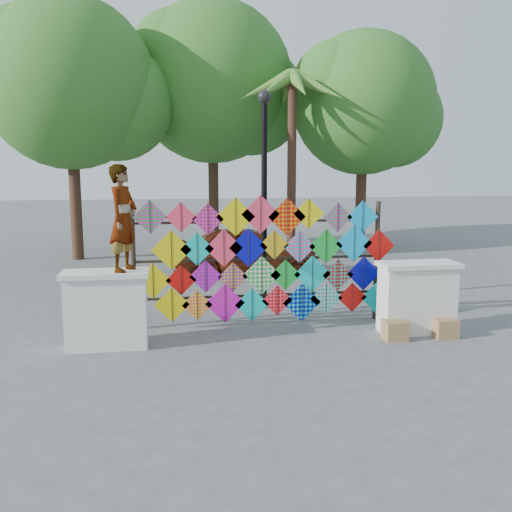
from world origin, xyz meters
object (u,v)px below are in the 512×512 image
(vendor_woman, at_px, (123,218))
(kite_rack, at_px, (266,261))
(sedan, at_px, (246,250))
(lamppost, at_px, (264,179))

(vendor_woman, bearing_deg, kite_rack, -45.26)
(kite_rack, distance_m, sedan, 4.99)
(sedan, height_order, lamppost, lamppost)
(kite_rack, distance_m, lamppost, 1.96)
(sedan, bearing_deg, lamppost, -179.62)
(kite_rack, bearing_deg, lamppost, 81.53)
(vendor_woman, bearing_deg, sedan, -1.22)
(kite_rack, xyz_separation_m, sedan, (0.33, 4.95, -0.55))
(vendor_woman, xyz_separation_m, lamppost, (2.68, 2.20, 0.55))
(kite_rack, distance_m, vendor_woman, 2.81)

